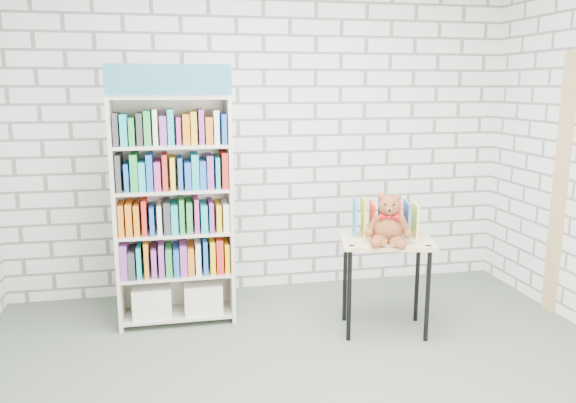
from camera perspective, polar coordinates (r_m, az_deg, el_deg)
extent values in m
plane|color=#4B5649|center=(3.56, 3.22, -19.45)|extent=(4.50, 4.50, 0.00)
cube|color=silver|center=(5.03, -2.42, 6.65)|extent=(4.50, 0.02, 2.80)
cube|color=silver|center=(1.31, 27.12, -9.17)|extent=(4.50, 0.02, 2.80)
cube|color=beige|center=(4.42, -17.03, -1.29)|extent=(0.03, 0.34, 1.77)
cube|color=beige|center=(4.42, -5.91, -0.84)|extent=(0.03, 0.34, 1.77)
cube|color=beige|center=(4.56, -11.48, -0.63)|extent=(0.89, 0.02, 1.77)
cube|color=teal|center=(4.13, -12.03, 12.02)|extent=(0.89, 0.02, 0.22)
cube|color=beige|center=(4.65, -11.06, -11.08)|extent=(0.83, 0.32, 0.02)
cube|color=beige|center=(4.53, -11.22, -7.16)|extent=(0.83, 0.32, 0.02)
cube|color=beige|center=(4.43, -11.39, -3.06)|extent=(0.83, 0.32, 0.02)
cube|color=beige|center=(4.36, -11.57, 1.20)|extent=(0.83, 0.32, 0.02)
cube|color=beige|center=(4.32, -11.75, 5.58)|extent=(0.83, 0.32, 0.02)
cube|color=beige|center=(4.29, -11.94, 10.29)|extent=(0.83, 0.32, 0.02)
cube|color=silver|center=(4.60, -13.61, -9.66)|extent=(0.30, 0.28, 0.24)
cube|color=silver|center=(4.60, -8.63, -9.47)|extent=(0.30, 0.28, 0.24)
cube|color=#333338|center=(4.48, -11.29, -5.62)|extent=(0.83, 0.28, 0.24)
cube|color=red|center=(4.39, -11.46, -1.44)|extent=(0.83, 0.28, 0.24)
cube|color=yellow|center=(4.33, -11.64, 2.88)|extent=(0.83, 0.28, 0.24)
cube|color=blue|center=(4.29, -11.82, 7.30)|extent=(0.83, 0.28, 0.24)
cube|color=tan|center=(4.24, 9.95, -3.98)|extent=(0.75, 0.60, 0.03)
cylinder|color=black|center=(4.15, 6.23, -9.49)|extent=(0.03, 0.03, 0.69)
cylinder|color=black|center=(4.49, 5.81, -7.83)|extent=(0.03, 0.03, 0.69)
cylinder|color=black|center=(4.24, 14.00, -9.31)|extent=(0.03, 0.03, 0.69)
cylinder|color=black|center=(4.57, 12.99, -7.71)|extent=(0.03, 0.03, 0.69)
cylinder|color=black|center=(4.04, 6.48, -4.48)|extent=(0.05, 0.05, 0.01)
cylinder|color=black|center=(4.13, 14.08, -4.41)|extent=(0.05, 0.05, 0.01)
cube|color=teal|center=(4.28, 6.79, -1.61)|extent=(0.06, 0.20, 0.28)
cube|color=yellow|center=(4.28, 7.66, -1.61)|extent=(0.06, 0.20, 0.28)
cube|color=red|center=(4.29, 8.52, -1.61)|extent=(0.06, 0.20, 0.28)
cube|color=black|center=(4.30, 9.37, -1.61)|extent=(0.06, 0.20, 0.28)
cube|color=white|center=(4.31, 10.23, -1.61)|extent=(0.06, 0.20, 0.28)
cube|color=red|center=(4.32, 11.07, -1.61)|extent=(0.06, 0.20, 0.28)
cube|color=#2B69A4|center=(4.33, 11.92, -1.61)|extent=(0.06, 0.20, 0.28)
cube|color=#FFE754|center=(4.35, 12.76, -1.61)|extent=(0.06, 0.20, 0.28)
ellipsoid|color=maroon|center=(4.13, 10.17, -2.64)|extent=(0.22, 0.18, 0.22)
sphere|color=maroon|center=(4.09, 10.25, -0.42)|extent=(0.15, 0.15, 0.15)
sphere|color=maroon|center=(4.09, 9.49, 0.49)|extent=(0.06, 0.06, 0.06)
sphere|color=maroon|center=(4.09, 11.07, 0.44)|extent=(0.06, 0.06, 0.06)
sphere|color=maroon|center=(4.03, 10.26, -0.89)|extent=(0.06, 0.06, 0.06)
sphere|color=black|center=(4.02, 9.90, -0.31)|extent=(0.02, 0.02, 0.02)
sphere|color=black|center=(4.02, 10.66, -0.33)|extent=(0.02, 0.02, 0.02)
sphere|color=black|center=(4.00, 10.27, -0.90)|extent=(0.02, 0.02, 0.02)
cylinder|color=maroon|center=(4.10, 8.68, -2.25)|extent=(0.11, 0.11, 0.15)
cylinder|color=maroon|center=(4.11, 11.70, -2.34)|extent=(0.12, 0.08, 0.15)
sphere|color=maroon|center=(4.10, 8.22, -3.12)|extent=(0.06, 0.06, 0.06)
sphere|color=maroon|center=(4.11, 12.10, -3.24)|extent=(0.06, 0.06, 0.06)
cylinder|color=maroon|center=(4.04, 9.29, -3.91)|extent=(0.07, 0.16, 0.09)
cylinder|color=maroon|center=(4.04, 11.04, -3.96)|extent=(0.15, 0.17, 0.09)
sphere|color=maroon|center=(3.97, 8.92, -4.24)|extent=(0.07, 0.07, 0.07)
sphere|color=maroon|center=(3.98, 11.44, -4.32)|extent=(0.07, 0.07, 0.07)
cone|color=#B60B14|center=(4.05, 9.72, -1.58)|extent=(0.08, 0.08, 0.06)
cone|color=#B60B14|center=(4.05, 10.74, -1.61)|extent=(0.08, 0.08, 0.06)
sphere|color=#B60B14|center=(4.04, 10.23, -1.60)|extent=(0.03, 0.03, 0.03)
cube|color=tan|center=(4.99, 25.91, 1.39)|extent=(0.05, 0.12, 2.10)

